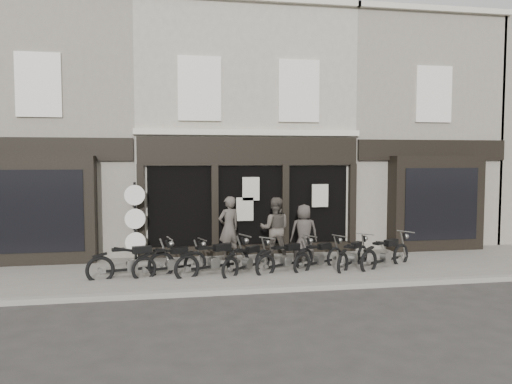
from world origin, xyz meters
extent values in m
plane|color=#2D2B28|center=(0.00, 0.00, 0.00)|extent=(90.00, 90.00, 0.00)
cube|color=#6A655D|center=(0.00, 0.90, 0.06)|extent=(30.00, 4.20, 0.12)
cube|color=gray|center=(0.00, -1.25, 0.07)|extent=(30.00, 0.25, 0.13)
cube|color=#B0AB97|center=(0.00, 6.00, 4.10)|extent=(7.20, 6.00, 8.20)
cube|color=black|center=(0.00, 2.92, 3.45)|extent=(7.10, 0.18, 0.90)
cube|color=black|center=(0.00, 2.98, 1.50)|extent=(6.50, 0.10, 2.95)
cube|color=black|center=(0.00, 2.91, 0.22)|extent=(7.10, 0.20, 0.44)
cube|color=beige|center=(0.00, 2.95, 4.05)|extent=(7.30, 0.22, 0.18)
cube|color=silver|center=(-1.60, 2.95, 5.40)|extent=(1.35, 0.12, 2.00)
cube|color=black|center=(-1.60, 2.98, 5.40)|extent=(1.05, 0.06, 1.70)
cube|color=silver|center=(1.60, 2.95, 5.40)|extent=(1.35, 0.12, 2.00)
cube|color=black|center=(1.60, 2.98, 5.40)|extent=(1.05, 0.06, 1.70)
cube|color=black|center=(-3.45, 2.90, 1.55)|extent=(0.22, 0.22, 3.00)
cube|color=black|center=(-1.15, 2.90, 1.55)|extent=(0.22, 0.22, 3.00)
cube|color=black|center=(1.15, 2.90, 1.55)|extent=(0.22, 0.22, 3.00)
cube|color=black|center=(3.45, 2.90, 1.55)|extent=(0.22, 0.22, 3.00)
cube|color=beige|center=(0.00, 2.80, 2.25)|extent=(0.55, 0.04, 0.75)
cube|color=beige|center=(2.30, 2.80, 2.00)|extent=(0.55, 0.04, 0.75)
cube|color=beige|center=(-0.20, 2.80, 1.60)|extent=(0.55, 0.04, 0.75)
cube|color=gray|center=(-6.35, 6.00, 4.10)|extent=(5.50, 6.00, 8.20)
cube|color=black|center=(-6.35, 2.65, 1.70)|extent=(3.20, 0.70, 3.20)
cube|color=black|center=(-6.35, 2.30, 1.70)|extent=(2.60, 0.06, 2.40)
cube|color=black|center=(-6.35, 2.95, 3.50)|extent=(5.40, 0.16, 0.70)
cube|color=silver|center=(-6.35, 2.96, 5.40)|extent=(1.30, 0.10, 1.90)
cube|color=black|center=(-6.35, 2.99, 5.40)|extent=(1.00, 0.06, 1.60)
cube|color=gray|center=(6.35, 6.00, 4.10)|extent=(5.50, 6.00, 8.20)
cube|color=black|center=(6.35, 2.65, 1.70)|extent=(3.20, 0.70, 3.20)
cube|color=black|center=(6.35, 2.30, 1.70)|extent=(2.60, 0.06, 2.40)
cube|color=black|center=(6.35, 2.95, 3.50)|extent=(5.40, 0.16, 0.70)
cube|color=silver|center=(6.35, 2.96, 5.40)|extent=(1.30, 0.10, 1.90)
cube|color=black|center=(6.35, 2.99, 5.40)|extent=(1.00, 0.06, 1.60)
cube|color=beige|center=(6.35, 2.98, 8.25)|extent=(5.60, 0.30, 0.18)
torus|color=black|center=(-2.82, 0.58, 0.36)|extent=(0.74, 0.24, 0.74)
torus|color=black|center=(-4.36, 0.27, 0.36)|extent=(0.74, 0.24, 0.74)
cube|color=black|center=(-3.59, 0.43, 0.32)|extent=(1.27, 0.31, 0.07)
cube|color=gray|center=(-3.57, 0.43, 0.41)|extent=(0.29, 0.24, 0.28)
cube|color=black|center=(-3.32, 0.48, 0.82)|extent=(0.53, 0.28, 0.18)
cube|color=black|center=(-3.91, 0.36, 0.86)|extent=(0.36, 0.28, 0.07)
cylinder|color=gray|center=(-2.59, 0.63, 1.08)|extent=(0.16, 0.62, 0.04)
torus|color=black|center=(-1.91, 0.78, 0.33)|extent=(0.67, 0.31, 0.68)
torus|color=black|center=(-3.26, 0.29, 0.33)|extent=(0.67, 0.31, 0.68)
cube|color=black|center=(-2.58, 0.54, 0.29)|extent=(1.13, 0.45, 0.06)
cube|color=gray|center=(-2.56, 0.54, 0.37)|extent=(0.28, 0.25, 0.26)
cube|color=black|center=(-2.34, 0.63, 0.75)|extent=(0.49, 0.31, 0.17)
cube|color=black|center=(-2.86, 0.44, 0.79)|extent=(0.35, 0.29, 0.06)
cylinder|color=gray|center=(-1.70, 0.86, 0.99)|extent=(0.23, 0.55, 0.04)
torus|color=black|center=(-0.73, 0.70, 0.36)|extent=(0.71, 0.38, 0.73)
torus|color=black|center=(-2.16, 0.09, 0.36)|extent=(0.71, 0.38, 0.73)
cube|color=black|center=(-1.44, 0.40, 0.32)|extent=(1.20, 0.55, 0.06)
cube|color=gray|center=(-1.42, 0.41, 0.40)|extent=(0.31, 0.28, 0.28)
cube|color=black|center=(-1.19, 0.51, 0.81)|extent=(0.53, 0.36, 0.18)
cube|color=black|center=(-1.74, 0.27, 0.85)|extent=(0.38, 0.32, 0.06)
cylinder|color=gray|center=(-0.51, 0.80, 1.07)|extent=(0.28, 0.59, 0.04)
torus|color=black|center=(0.00, 0.87, 0.32)|extent=(0.54, 0.49, 0.65)
torus|color=black|center=(-1.04, -0.04, 0.32)|extent=(0.54, 0.49, 0.65)
cube|color=black|center=(-0.52, 0.41, 0.28)|extent=(0.88, 0.78, 0.06)
cube|color=gray|center=(-0.50, 0.42, 0.36)|extent=(0.29, 0.28, 0.25)
cube|color=black|center=(-0.33, 0.58, 0.72)|extent=(0.44, 0.41, 0.16)
cube|color=black|center=(-0.73, 0.22, 0.76)|extent=(0.34, 0.33, 0.06)
cylinder|color=gray|center=(0.16, 1.01, 0.95)|extent=(0.39, 0.44, 0.03)
torus|color=black|center=(1.20, 0.77, 0.33)|extent=(0.64, 0.40, 0.68)
torus|color=black|center=(-0.07, 0.09, 0.33)|extent=(0.64, 0.40, 0.68)
cube|color=black|center=(0.57, 0.43, 0.29)|extent=(1.06, 0.60, 0.06)
cube|color=gray|center=(0.59, 0.44, 0.37)|extent=(0.29, 0.27, 0.26)
cube|color=black|center=(0.80, 0.55, 0.75)|extent=(0.48, 0.36, 0.17)
cube|color=black|center=(0.31, 0.29, 0.79)|extent=(0.36, 0.32, 0.06)
cylinder|color=gray|center=(1.39, 0.87, 0.99)|extent=(0.30, 0.52, 0.04)
torus|color=black|center=(2.16, 0.91, 0.32)|extent=(0.60, 0.40, 0.65)
torus|color=black|center=(0.98, 0.20, 0.32)|extent=(0.60, 0.40, 0.65)
cube|color=black|center=(1.57, 0.55, 0.28)|extent=(0.99, 0.62, 0.06)
cube|color=gray|center=(1.58, 0.56, 0.36)|extent=(0.28, 0.26, 0.25)
cube|color=black|center=(1.78, 0.68, 0.72)|extent=(0.46, 0.36, 0.16)
cube|color=black|center=(1.32, 0.41, 0.75)|extent=(0.34, 0.31, 0.06)
cylinder|color=gray|center=(2.34, 1.01, 0.94)|extent=(0.31, 0.49, 0.03)
torus|color=black|center=(3.05, 0.99, 0.32)|extent=(0.52, 0.53, 0.65)
torus|color=black|center=(2.08, -0.01, 0.32)|extent=(0.52, 0.53, 0.65)
cube|color=black|center=(2.56, 0.49, 0.28)|extent=(0.83, 0.85, 0.06)
cube|color=gray|center=(2.58, 0.50, 0.36)|extent=(0.28, 0.29, 0.25)
cube|color=black|center=(2.74, 0.67, 0.73)|extent=(0.43, 0.43, 0.16)
cube|color=black|center=(2.36, 0.28, 0.76)|extent=(0.34, 0.34, 0.06)
cylinder|color=gray|center=(3.20, 1.14, 0.96)|extent=(0.42, 0.41, 0.03)
torus|color=black|center=(4.16, 0.76, 0.35)|extent=(0.66, 0.43, 0.71)
torus|color=black|center=(2.84, 0.02, 0.35)|extent=(0.66, 0.43, 0.71)
cube|color=black|center=(3.50, 0.39, 0.31)|extent=(1.11, 0.65, 0.06)
cube|color=gray|center=(3.52, 0.40, 0.39)|extent=(0.31, 0.29, 0.27)
cube|color=black|center=(3.74, 0.53, 0.79)|extent=(0.51, 0.39, 0.18)
cube|color=black|center=(3.23, 0.24, 0.83)|extent=(0.38, 0.34, 0.06)
cylinder|color=gray|center=(4.36, 0.88, 1.04)|extent=(0.33, 0.55, 0.04)
imported|color=#46403A|center=(-0.79, 2.21, 1.09)|extent=(0.84, 0.72, 1.95)
imported|color=#4A433B|center=(0.58, 1.84, 1.08)|extent=(1.10, 0.95, 1.93)
imported|color=#3B3631|center=(1.44, 1.66, 0.98)|extent=(0.90, 0.65, 1.72)
cylinder|color=black|center=(-3.60, 2.40, 0.03)|extent=(0.39, 0.39, 0.07)
cylinder|color=black|center=(-3.60, 2.40, 1.26)|extent=(0.08, 0.08, 2.51)
cylinder|color=black|center=(-3.60, 2.37, 2.13)|extent=(0.61, 0.15, 0.61)
cylinder|color=silver|center=(-3.60, 2.34, 2.13)|extent=(0.60, 0.11, 0.61)
cylinder|color=black|center=(-3.60, 2.37, 1.42)|extent=(0.61, 0.15, 0.61)
cylinder|color=silver|center=(-3.60, 2.34, 1.42)|extent=(0.60, 0.11, 0.61)
cylinder|color=black|center=(-3.60, 2.37, 0.71)|extent=(0.61, 0.15, 0.61)
cylinder|color=silver|center=(-3.60, 2.34, 0.71)|extent=(0.60, 0.11, 0.61)
camera|label=1|loc=(-2.66, -12.87, 3.26)|focal=35.00mm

